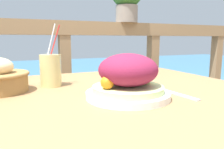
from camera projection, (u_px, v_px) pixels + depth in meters
patio_table at (107, 116)px, 0.79m from camera, size 1.13×0.94×0.74m
railing_fence at (65, 71)px, 1.44m from camera, size 2.80×0.08×1.04m
sea_backdrop at (37, 82)px, 3.78m from camera, size 12.00×4.00×0.39m
salad_plate at (128, 79)px, 0.68m from camera, size 0.26×0.26×0.14m
drink_glass at (51, 70)px, 0.85m from camera, size 0.08×0.08×0.24m
fork at (177, 94)px, 0.73m from camera, size 0.03×0.18×0.00m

